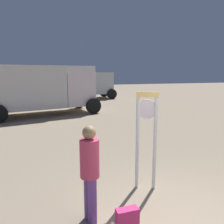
# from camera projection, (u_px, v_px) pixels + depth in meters

# --- Properties ---
(standing_clock) EXTENTS (0.43, 0.26, 2.03)m
(standing_clock) POSITION_uv_depth(u_px,v_px,m) (146.00, 131.00, 4.55)
(standing_clock) COLOR silver
(standing_clock) RESTS_ON ground_plane
(person_near_clock) EXTENTS (0.31, 0.31, 1.60)m
(person_near_clock) POSITION_uv_depth(u_px,v_px,m) (90.00, 170.00, 3.53)
(person_near_clock) COLOR #6E4491
(person_near_clock) RESTS_ON ground_plane
(backpack) EXTENTS (0.34, 0.19, 0.44)m
(backpack) POSITION_uv_depth(u_px,v_px,m) (127.00, 222.00, 3.32)
(backpack) COLOR #CA2C69
(backpack) RESTS_ON ground_plane
(box_truck_near) EXTENTS (7.35, 3.86, 2.77)m
(box_truck_near) POSITION_uv_depth(u_px,v_px,m) (31.00, 88.00, 12.45)
(box_truck_near) COLOR silver
(box_truck_near) RESTS_ON ground_plane
(box_truck_far) EXTENTS (6.21, 2.66, 2.96)m
(box_truck_far) POSITION_uv_depth(u_px,v_px,m) (78.00, 81.00, 20.28)
(box_truck_far) COLOR white
(box_truck_far) RESTS_ON ground_plane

